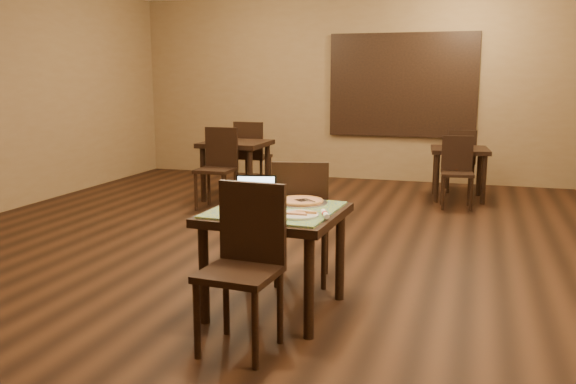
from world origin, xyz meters
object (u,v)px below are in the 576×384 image
(other_table_a, at_px, (459,157))
(other_table_b_chair_far, at_px, (251,152))
(tiled_table, at_px, (275,223))
(chair_main_near, at_px, (245,256))
(laptop, at_px, (254,197))
(other_table_a_chair_far, at_px, (461,157))
(chair_main_far, at_px, (301,215))
(other_table_a_chair_near, at_px, (457,167))
(other_table_b_chair_near, at_px, (218,163))
(other_table_b, at_px, (236,151))
(pizza_pan, at_px, (301,203))

(other_table_a, xyz_separation_m, other_table_b_chair_far, (-2.97, -0.29, -0.01))
(tiled_table, xyz_separation_m, chair_main_near, (0.01, -0.61, -0.07))
(chair_main_near, height_order, laptop, chair_main_near)
(laptop, height_order, other_table_a_chair_far, laptop)
(laptop, xyz_separation_m, other_table_b_chair_far, (-1.65, 4.30, -0.23))
(chair_main_far, bearing_deg, other_table_b_chair_far, -74.96)
(tiled_table, distance_m, other_table_a_chair_near, 4.29)
(chair_main_near, distance_m, other_table_b_chair_far, 5.34)
(other_table_b_chair_near, distance_m, other_table_b_chair_far, 1.21)
(other_table_a, bearing_deg, other_table_a_chair_near, -96.51)
(other_table_a_chair_far, xyz_separation_m, other_table_b_chair_near, (-2.98, -2.04, 0.06))
(other_table_a, height_order, other_table_b, other_table_b)
(chair_main_near, height_order, other_table_b, chair_main_near)
(chair_main_far, bearing_deg, other_table_a_chair_far, -114.78)
(chair_main_far, relative_size, other_table_b_chair_near, 0.99)
(tiled_table, height_order, other_table_a_chair_near, other_table_a_chair_near)
(tiled_table, distance_m, other_table_b_chair_near, 3.68)
(chair_main_far, xyz_separation_m, other_table_a_chair_near, (1.10, 3.53, -0.06))
(tiled_table, bearing_deg, other_table_a_chair_far, 80.50)
(other_table_a_chair_far, bearing_deg, chair_main_far, 70.76)
(laptop, distance_m, other_table_b_chair_near, 3.51)
(chair_main_far, relative_size, other_table_a, 1.23)
(laptop, relative_size, other_table_a_chair_near, 0.37)
(other_table_a_chair_near, bearing_deg, pizza_pan, -109.97)
(chair_main_far, distance_m, laptop, 0.60)
(pizza_pan, bearing_deg, other_table_b, 118.98)
(tiled_table, xyz_separation_m, other_table_a, (1.12, 4.68, -0.06))
(tiled_table, relative_size, laptop, 2.80)
(other_table_a, distance_m, other_table_a_chair_near, 0.55)
(pizza_pan, relative_size, other_table_b_chair_near, 0.38)
(chair_main_near, xyz_separation_m, laptop, (-0.21, 0.71, 0.23))
(other_table_b, height_order, other_table_b_chair_far, other_table_b_chair_far)
(chair_main_near, distance_m, pizza_pan, 0.88)
(tiled_table, relative_size, other_table_a_chair_near, 1.04)
(other_table_a_chair_near, distance_m, other_table_a_chair_far, 1.08)
(other_table_a_chair_near, xyz_separation_m, other_table_a_chair_far, (0.02, 1.08, 0.00))
(laptop, xyz_separation_m, other_table_a, (1.32, 4.58, -0.22))
(tiled_table, height_order, pizza_pan, pizza_pan)
(laptop, distance_m, other_table_a_chair_far, 5.30)
(other_table_b_chair_near, height_order, other_table_b_chair_far, same)
(other_table_b_chair_near, relative_size, other_table_b_chair_far, 1.00)
(chair_main_near, height_order, other_table_b_chair_far, other_table_b_chair_far)
(laptop, bearing_deg, tiled_table, -40.02)
(other_table_a_chair_near, distance_m, other_table_b_chair_near, 3.11)
(other_table_a, bearing_deg, other_table_b_chair_far, 179.84)
(tiled_table, relative_size, other_table_b_chair_far, 0.93)
(chair_main_near, bearing_deg, pizza_pan, 86.43)
(other_table_a_chair_far, xyz_separation_m, other_table_b, (-2.98, -1.43, 0.14))
(other_table_b_chair_far, bearing_deg, other_table_b, 90.79)
(tiled_table, bearing_deg, chair_main_far, 91.08)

